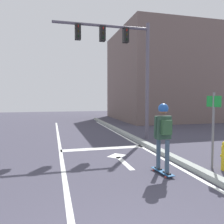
{
  "coord_description": "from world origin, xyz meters",
  "views": [
    {
      "loc": [
        -0.52,
        -1.76,
        1.95
      ],
      "look_at": [
        1.38,
        5.5,
        1.46
      ],
      "focal_mm": 36.51,
      "sensor_mm": 36.0,
      "label": 1
    }
  ],
  "objects_px": {
    "skateboard": "(162,171)",
    "skater": "(163,128)",
    "street_sign_post": "(213,119)",
    "traffic_signal_mast": "(122,53)"
  },
  "relations": [
    {
      "from": "skateboard",
      "to": "traffic_signal_mast",
      "type": "relative_size",
      "value": 0.16
    },
    {
      "from": "street_sign_post",
      "to": "skateboard",
      "type": "bearing_deg",
      "value": -176.48
    },
    {
      "from": "skateboard",
      "to": "skater",
      "type": "bearing_deg",
      "value": -83.7
    },
    {
      "from": "skateboard",
      "to": "street_sign_post",
      "type": "bearing_deg",
      "value": 3.52
    },
    {
      "from": "skater",
      "to": "traffic_signal_mast",
      "type": "distance_m",
      "value": 5.47
    },
    {
      "from": "skateboard",
      "to": "traffic_signal_mast",
      "type": "xyz_separation_m",
      "value": [
        0.35,
        4.7,
        3.87
      ]
    },
    {
      "from": "street_sign_post",
      "to": "skater",
      "type": "bearing_deg",
      "value": -175.91
    },
    {
      "from": "traffic_signal_mast",
      "to": "street_sign_post",
      "type": "height_order",
      "value": "traffic_signal_mast"
    },
    {
      "from": "traffic_signal_mast",
      "to": "skateboard",
      "type": "bearing_deg",
      "value": -94.31
    },
    {
      "from": "skater",
      "to": "street_sign_post",
      "type": "bearing_deg",
      "value": 4.09
    }
  ]
}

